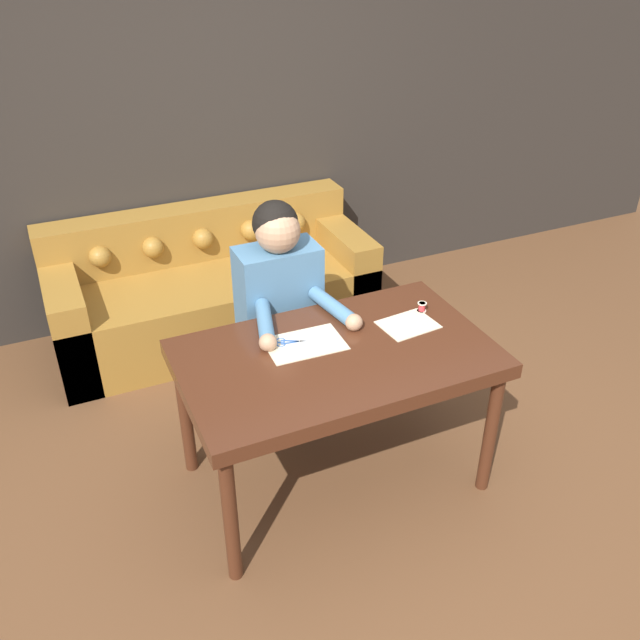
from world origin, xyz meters
TOP-DOWN VIEW (x-y plane):
  - ground_plane at (0.00, 0.00)m, footprint 16.00×16.00m
  - wall_back at (0.00, 2.02)m, footprint 8.00×0.06m
  - dining_table at (0.04, 0.08)m, footprint 1.36×0.82m
  - couch at (-0.10, 1.62)m, footprint 1.97×0.79m
  - person at (-0.00, 0.64)m, footprint 0.50×0.62m
  - pattern_paper_main at (-0.06, 0.19)m, footprint 0.35×0.24m
  - pattern_paper_offcut at (0.44, 0.15)m, footprint 0.27×0.22m
  - scissors at (-0.10, 0.23)m, footprint 0.23×0.13m
  - thread_spool at (0.57, 0.23)m, footprint 0.04×0.04m

SIDE VIEW (x-z plane):
  - ground_plane at x=0.00m, z-range 0.00..0.00m
  - couch at x=-0.10m, z-range -0.10..0.69m
  - person at x=0.00m, z-range 0.02..1.25m
  - dining_table at x=0.04m, z-range 0.29..1.03m
  - pattern_paper_offcut at x=0.44m, z-range 0.74..0.74m
  - pattern_paper_main at x=-0.06m, z-range 0.74..0.74m
  - scissors at x=-0.10m, z-range 0.74..0.74m
  - thread_spool at x=0.57m, z-range 0.74..0.78m
  - wall_back at x=0.00m, z-range 0.00..2.60m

